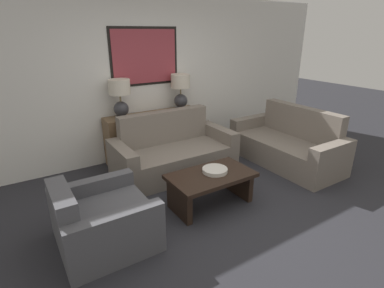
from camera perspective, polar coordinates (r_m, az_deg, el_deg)
ground_plane at (r=3.76m, az=7.55°, el=-13.25°), size 20.00×20.00×0.00m
back_wall at (r=5.21m, az=-8.98°, el=12.12°), size 7.78×0.12×2.65m
console_table at (r=5.20m, az=-7.23°, el=1.60°), size 1.64×0.37×0.80m
table_lamp_left at (r=4.81m, az=-13.54°, el=9.01°), size 0.33×0.33×0.60m
table_lamp_right at (r=5.25m, az=-2.19°, el=10.51°), size 0.33×0.33×0.60m
couch_by_back_wall at (r=4.67m, az=-3.57°, el=-1.86°), size 1.85×0.87×0.92m
couch_by_side at (r=5.24m, az=17.72°, el=-0.26°), size 0.87×1.85×0.92m
coffee_table at (r=3.79m, az=3.61°, el=-7.34°), size 1.06×0.61×0.43m
decorative_bowl at (r=3.77m, az=4.38°, el=-5.00°), size 0.32×0.32×0.05m
armchair_near_back_wall at (r=3.30m, az=-16.80°, el=-13.96°), size 0.92×0.93×0.72m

